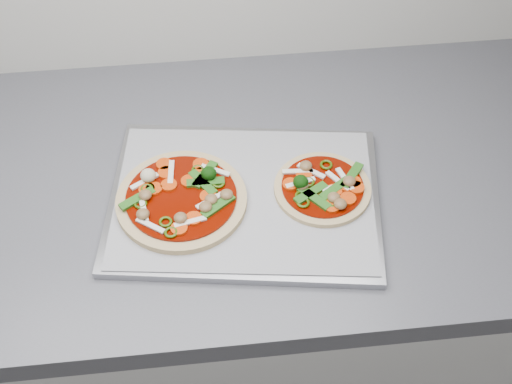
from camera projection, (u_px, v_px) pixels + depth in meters
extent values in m
cube|color=silver|center=(105.00, 340.00, 1.47)|extent=(3.60, 0.60, 0.86)
cube|color=#57585F|center=(60.00, 199.00, 1.13)|extent=(3.60, 0.60, 0.04)
cube|color=#9B9BA1|center=(245.00, 200.00, 1.10)|extent=(0.45, 0.36, 0.01)
cube|color=#9E9DA3|center=(245.00, 196.00, 1.09)|extent=(0.43, 0.34, 0.00)
cylinder|color=tan|center=(182.00, 200.00, 1.08)|extent=(0.27, 0.27, 0.01)
cylinder|color=#680A00|center=(181.00, 197.00, 1.07)|extent=(0.23, 0.23, 0.00)
ellipsoid|color=#0F3809|center=(209.00, 173.00, 1.09)|extent=(0.03, 0.03, 0.02)
cylinder|color=#EB4C10|center=(179.00, 228.00, 1.03)|extent=(0.04, 0.04, 0.00)
torus|color=#314C0A|center=(198.00, 170.00, 1.10)|extent=(0.02, 0.02, 0.00)
cylinder|color=#EB4C10|center=(189.00, 181.00, 1.09)|extent=(0.03, 0.03, 0.00)
cube|color=white|center=(144.00, 181.00, 1.09)|extent=(0.05, 0.03, 0.00)
cube|color=#2E701A|center=(218.00, 206.00, 1.05)|extent=(0.05, 0.05, 0.00)
cube|color=white|center=(150.00, 225.00, 1.03)|extent=(0.04, 0.03, 0.00)
torus|color=#314C0A|center=(218.00, 183.00, 1.08)|extent=(0.02, 0.02, 0.00)
cylinder|color=#EB4C10|center=(201.00, 174.00, 1.10)|extent=(0.03, 0.03, 0.00)
cube|color=#2E701A|center=(205.00, 174.00, 1.10)|extent=(0.04, 0.06, 0.00)
cylinder|color=#EB4C10|center=(147.00, 189.00, 1.08)|extent=(0.03, 0.03, 0.00)
ellipsoid|color=brown|center=(143.00, 214.00, 1.04)|extent=(0.02, 0.02, 0.01)
cylinder|color=#EB4C10|center=(164.00, 164.00, 1.11)|extent=(0.03, 0.03, 0.00)
cylinder|color=#EB4C10|center=(169.00, 185.00, 1.08)|extent=(0.03, 0.03, 0.00)
torus|color=#314C0A|center=(166.00, 222.00, 1.03)|extent=(0.02, 0.02, 0.00)
cube|color=#2E701A|center=(203.00, 183.00, 1.08)|extent=(0.04, 0.06, 0.00)
cylinder|color=#EB4C10|center=(154.00, 189.00, 1.08)|extent=(0.04, 0.04, 0.00)
ellipsoid|color=brown|center=(145.00, 195.00, 1.06)|extent=(0.03, 0.03, 0.01)
cube|color=white|center=(210.00, 201.00, 1.06)|extent=(0.05, 0.03, 0.00)
cube|color=white|center=(171.00, 172.00, 1.10)|extent=(0.01, 0.05, 0.00)
ellipsoid|color=beige|center=(148.00, 175.00, 1.08)|extent=(0.03, 0.03, 0.02)
ellipsoid|color=brown|center=(211.00, 199.00, 1.06)|extent=(0.03, 0.03, 0.01)
cylinder|color=#EB4C10|center=(208.00, 196.00, 1.07)|extent=(0.03, 0.03, 0.00)
cylinder|color=#EB4C10|center=(201.00, 164.00, 1.11)|extent=(0.03, 0.03, 0.00)
cube|color=white|center=(215.00, 170.00, 1.10)|extent=(0.05, 0.03, 0.00)
torus|color=#314C0A|center=(171.00, 232.00, 1.02)|extent=(0.02, 0.02, 0.00)
cylinder|color=#EB4C10|center=(194.00, 218.00, 1.04)|extent=(0.04, 0.04, 0.00)
cube|color=white|center=(144.00, 209.00, 1.05)|extent=(0.02, 0.05, 0.00)
cube|color=#2E701A|center=(137.00, 199.00, 1.06)|extent=(0.06, 0.04, 0.00)
torus|color=#314C0A|center=(140.00, 204.00, 1.06)|extent=(0.03, 0.03, 0.00)
cylinder|color=#EB4C10|center=(166.00, 173.00, 1.10)|extent=(0.04, 0.04, 0.00)
ellipsoid|color=brown|center=(226.00, 195.00, 1.06)|extent=(0.03, 0.03, 0.01)
cube|color=white|center=(190.00, 222.00, 1.03)|extent=(0.05, 0.02, 0.00)
ellipsoid|color=brown|center=(206.00, 207.00, 1.05)|extent=(0.02, 0.02, 0.01)
ellipsoid|color=brown|center=(180.00, 218.00, 1.03)|extent=(0.02, 0.02, 0.01)
cube|color=#2E701A|center=(206.00, 182.00, 1.08)|extent=(0.06, 0.01, 0.00)
torus|color=#314C0A|center=(147.00, 189.00, 1.08)|extent=(0.03, 0.03, 0.00)
cylinder|color=tan|center=(322.00, 189.00, 1.09)|extent=(0.17, 0.17, 0.01)
cylinder|color=#680A00|center=(323.00, 186.00, 1.09)|extent=(0.14, 0.14, 0.00)
cube|color=white|center=(298.00, 171.00, 1.10)|extent=(0.05, 0.01, 0.00)
cube|color=white|center=(338.00, 181.00, 1.09)|extent=(0.03, 0.04, 0.00)
cube|color=#2E701A|center=(311.00, 193.00, 1.08)|extent=(0.06, 0.04, 0.00)
ellipsoid|color=brown|center=(334.00, 198.00, 1.06)|extent=(0.03, 0.03, 0.01)
cube|color=white|center=(351.00, 178.00, 1.10)|extent=(0.03, 0.04, 0.00)
cylinder|color=#EB4C10|center=(332.00, 206.00, 1.06)|extent=(0.03, 0.03, 0.00)
ellipsoid|color=#0F3809|center=(301.00, 182.00, 1.08)|extent=(0.03, 0.03, 0.02)
cylinder|color=#EB4C10|center=(334.00, 191.00, 1.08)|extent=(0.03, 0.03, 0.00)
cylinder|color=#EB4C10|center=(346.00, 185.00, 1.09)|extent=(0.03, 0.03, 0.00)
torus|color=#314C0A|center=(326.00, 165.00, 1.11)|extent=(0.03, 0.03, 0.00)
cylinder|color=#EB4C10|center=(291.00, 184.00, 1.09)|extent=(0.03, 0.03, 0.00)
cube|color=#2E701A|center=(352.00, 176.00, 1.10)|extent=(0.05, 0.05, 0.00)
torus|color=#314C0A|center=(330.00, 203.00, 1.06)|extent=(0.03, 0.03, 0.00)
ellipsoid|color=brown|center=(340.00, 204.00, 1.06)|extent=(0.03, 0.03, 0.01)
cube|color=#2E701A|center=(314.00, 198.00, 1.07)|extent=(0.05, 0.05, 0.00)
cylinder|color=#EB4C10|center=(356.00, 188.00, 1.08)|extent=(0.03, 0.03, 0.00)
cylinder|color=#EB4C10|center=(304.00, 175.00, 1.10)|extent=(0.03, 0.03, 0.00)
ellipsoid|color=brown|center=(349.00, 181.00, 1.09)|extent=(0.03, 0.03, 0.01)
cube|color=white|center=(345.00, 179.00, 1.09)|extent=(0.02, 0.05, 0.00)
torus|color=#314C0A|center=(308.00, 182.00, 1.09)|extent=(0.03, 0.03, 0.00)
torus|color=#314C0A|center=(303.00, 203.00, 1.06)|extent=(0.02, 0.02, 0.00)
cube|color=white|center=(311.00, 171.00, 1.10)|extent=(0.04, 0.04, 0.00)
cube|color=white|center=(337.00, 186.00, 1.08)|extent=(0.05, 0.02, 0.00)
cube|color=#2E701A|center=(335.00, 189.00, 1.08)|extent=(0.06, 0.05, 0.00)
ellipsoid|color=brown|center=(306.00, 166.00, 1.11)|extent=(0.03, 0.03, 0.01)
ellipsoid|color=brown|center=(302.00, 185.00, 1.08)|extent=(0.03, 0.03, 0.01)
cylinder|color=#EB4C10|center=(353.00, 182.00, 1.09)|extent=(0.03, 0.03, 0.00)
torus|color=#314C0A|center=(301.00, 196.00, 1.07)|extent=(0.03, 0.03, 0.00)
cylinder|color=#EB4C10|center=(348.00, 199.00, 1.07)|extent=(0.04, 0.04, 0.00)
cube|color=white|center=(300.00, 183.00, 1.09)|extent=(0.05, 0.02, 0.00)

